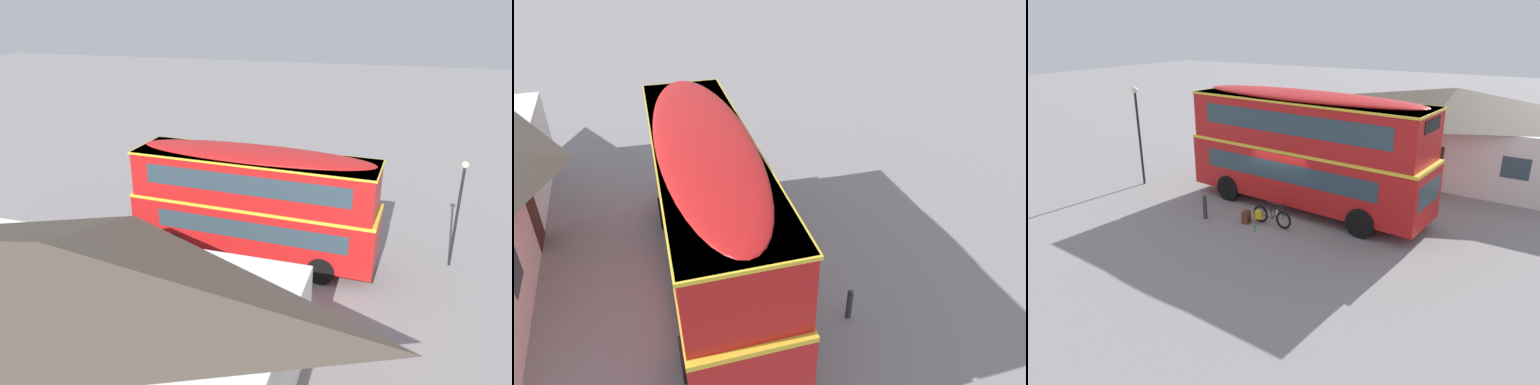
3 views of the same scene
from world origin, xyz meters
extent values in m
plane|color=gray|center=(0.00, 0.00, 0.00)|extent=(120.00, 120.00, 0.00)
cylinder|color=black|center=(3.78, 1.48, 0.55)|extent=(1.12, 0.38, 1.10)
cylinder|color=black|center=(3.57, -0.89, 0.55)|extent=(1.12, 0.38, 1.10)
cylinder|color=black|center=(-2.54, 2.05, 0.55)|extent=(1.12, 0.38, 1.10)
cylinder|color=black|center=(-2.75, -0.32, 0.55)|extent=(1.12, 0.38, 1.10)
cube|color=red|center=(0.51, 0.58, 1.52)|extent=(10.42, 3.42, 2.10)
cube|color=yellow|center=(0.51, 0.58, 2.60)|extent=(10.44, 3.44, 0.12)
cube|color=red|center=(0.51, 0.58, 3.58)|extent=(10.11, 3.34, 1.90)
ellipsoid|color=red|center=(0.51, 0.58, 4.61)|extent=(9.90, 3.27, 0.36)
cube|color=#2D424C|center=(5.59, 0.12, 1.77)|extent=(0.25, 2.05, 0.90)
cube|color=black|center=(5.46, 0.13, 4.10)|extent=(0.18, 1.37, 0.44)
cube|color=#2D424C|center=(0.20, -0.63, 1.82)|extent=(7.95, 0.76, 0.76)
cube|color=#2D424C|center=(0.40, -0.63, 3.73)|extent=(8.36, 0.80, 0.80)
cube|color=#2D424C|center=(0.43, 1.83, 1.82)|extent=(7.95, 0.76, 0.76)
cube|color=#2D424C|center=(0.62, 1.79, 3.73)|extent=(8.36, 0.80, 0.80)
cube|color=yellow|center=(0.51, 0.58, 4.49)|extent=(10.22, 3.43, 0.08)
torus|color=black|center=(0.84, -1.69, 0.34)|extent=(0.68, 0.13, 0.68)
torus|color=black|center=(-0.23, -1.61, 0.34)|extent=(0.68, 0.13, 0.68)
cylinder|color=#B2B2B7|center=(0.84, -1.69, 0.34)|extent=(0.06, 0.10, 0.05)
cylinder|color=#B2B2B7|center=(-0.23, -1.61, 0.34)|extent=(0.06, 0.10, 0.05)
cylinder|color=black|center=(0.55, -1.66, 0.60)|extent=(0.49, 0.07, 0.66)
cylinder|color=black|center=(0.48, -1.66, 0.90)|extent=(0.60, 0.08, 0.06)
cylinder|color=black|center=(0.25, -1.64, 0.59)|extent=(0.18, 0.05, 0.62)
cylinder|color=black|center=(0.04, -1.63, 0.31)|extent=(0.56, 0.07, 0.09)
cylinder|color=black|center=(-0.03, -1.62, 0.62)|extent=(0.44, 0.06, 0.57)
cylinder|color=black|center=(0.81, -1.68, 0.63)|extent=(0.09, 0.04, 0.58)
cylinder|color=black|center=(0.78, -1.68, 0.96)|extent=(0.06, 0.46, 0.03)
ellipsoid|color=black|center=(0.16, -1.64, 0.92)|extent=(0.27, 0.12, 0.06)
cube|color=yellow|center=(-0.23, -1.77, 0.36)|extent=(0.29, 0.16, 0.32)
cylinder|color=silver|center=(0.55, -1.66, 0.60)|extent=(0.07, 0.07, 0.18)
cube|color=#592D19|center=(-0.66, -1.97, 0.25)|extent=(0.28, 0.32, 0.50)
ellipsoid|color=#592D19|center=(-0.66, -1.97, 0.50)|extent=(0.27, 0.31, 0.10)
cube|color=#3E2011|center=(-0.52, -1.96, 0.17)|extent=(0.06, 0.21, 0.17)
cylinder|color=black|center=(-0.80, -1.91, 0.25)|extent=(0.04, 0.04, 0.40)
cylinder|color=black|center=(-0.79, -2.07, 0.25)|extent=(0.04, 0.04, 0.40)
cylinder|color=green|center=(0.08, -2.49, 0.11)|extent=(0.07, 0.07, 0.21)
cylinder|color=black|center=(0.08, -2.49, 0.23)|extent=(0.04, 0.04, 0.03)
cube|color=silver|center=(4.45, 8.71, 1.48)|extent=(14.30, 7.13, 2.96)
pyramid|color=#4C4238|center=(4.45, 8.71, 3.63)|extent=(14.72, 7.55, 1.34)
cube|color=#3D2319|center=(4.29, 5.48, 1.05)|extent=(1.10, 0.10, 2.10)
cube|color=#2D424C|center=(0.80, 5.66, 1.63)|extent=(1.10, 0.10, 0.90)
cube|color=#2D424C|center=(7.79, 5.31, 1.63)|extent=(1.10, 0.10, 0.90)
cylinder|color=black|center=(-7.58, -0.67, 2.15)|extent=(0.11, 0.11, 4.30)
sphere|color=#F2E5BF|center=(-7.58, -0.67, 4.42)|extent=(0.28, 0.28, 0.28)
cylinder|color=#333338|center=(-2.31, -2.42, 0.42)|extent=(0.16, 0.16, 0.85)
sphere|color=#333338|center=(-2.31, -2.42, 0.89)|extent=(0.16, 0.16, 0.16)
camera|label=1|loc=(-4.28, 19.03, 10.73)|focal=35.23mm
camera|label=2|loc=(-9.90, 2.81, 9.50)|focal=32.22mm
camera|label=3|loc=(9.10, -15.32, 7.25)|focal=32.71mm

